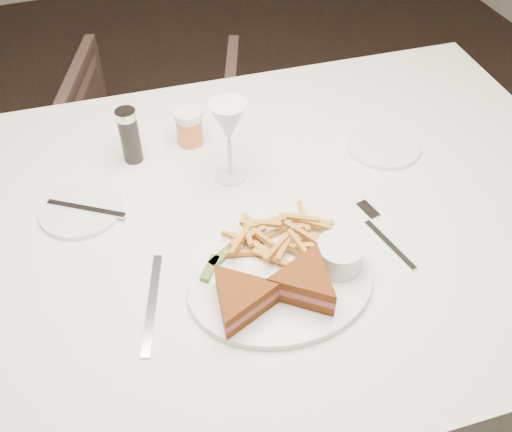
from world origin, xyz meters
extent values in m
plane|color=black|center=(0.00, 0.00, 0.00)|extent=(5.00, 5.00, 0.00)
cube|color=white|center=(0.37, -0.33, 0.38)|extent=(1.50, 1.05, 0.75)
imported|color=#47332B|center=(0.36, 0.62, 0.29)|extent=(0.72, 0.69, 0.58)
ellipsoid|color=white|center=(0.37, -0.50, 0.76)|extent=(0.33, 0.27, 0.01)
cube|color=silver|center=(0.15, -0.47, 0.75)|extent=(0.08, 0.20, 0.00)
cylinder|color=white|center=(0.07, -0.20, 0.76)|extent=(0.16, 0.16, 0.01)
cylinder|color=white|center=(0.72, -0.23, 0.76)|extent=(0.16, 0.16, 0.01)
cylinder|color=black|center=(0.20, -0.09, 0.81)|extent=(0.04, 0.04, 0.12)
cylinder|color=orange|center=(0.33, -0.07, 0.79)|extent=(0.06, 0.06, 0.08)
cube|color=#486523|center=(0.29, -0.42, 0.77)|extent=(0.06, 0.04, 0.01)
cube|color=#486523|center=(0.26, -0.44, 0.77)|extent=(0.05, 0.05, 0.01)
cylinder|color=white|center=(0.47, -0.50, 0.79)|extent=(0.08, 0.08, 0.05)
camera|label=1|loc=(0.13, -1.05, 1.53)|focal=40.00mm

